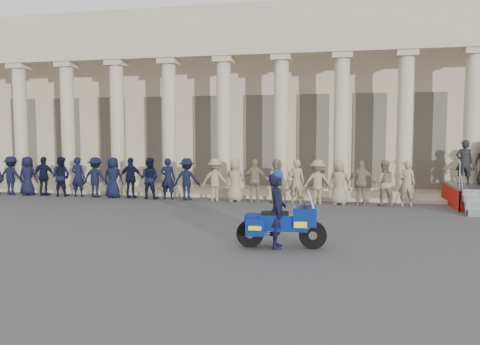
% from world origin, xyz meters
% --- Properties ---
extents(ground, '(90.00, 90.00, 0.00)m').
position_xyz_m(ground, '(0.00, 0.00, 0.00)').
color(ground, '#3C3C3E').
rests_on(ground, ground).
extents(building, '(40.00, 12.50, 9.00)m').
position_xyz_m(building, '(-0.00, 14.74, 4.52)').
color(building, tan).
rests_on(building, ground).
extents(officer_rank, '(20.23, 0.69, 1.82)m').
position_xyz_m(officer_rank, '(-3.42, 6.62, 0.91)').
color(officer_rank, black).
rests_on(officer_rank, ground).
extents(motorcycle, '(2.26, 0.95, 1.45)m').
position_xyz_m(motorcycle, '(2.43, -1.09, 0.63)').
color(motorcycle, black).
rests_on(motorcycle, ground).
extents(rider, '(0.51, 0.73, 1.97)m').
position_xyz_m(rider, '(2.31, -1.11, 0.97)').
color(rider, black).
rests_on(rider, ground).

